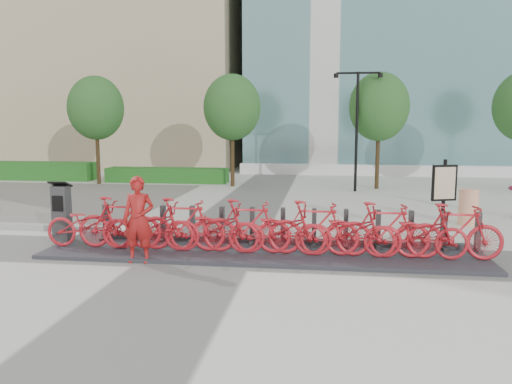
# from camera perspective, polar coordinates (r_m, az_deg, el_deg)

# --- Properties ---
(ground) EXTENTS (120.00, 120.00, 0.00)m
(ground) POSITION_cam_1_polar(r_m,az_deg,el_deg) (11.19, -6.16, -7.05)
(ground) COLOR beige
(hedge_a) EXTENTS (10.00, 1.40, 0.90)m
(hedge_a) POSITION_cam_1_polar(r_m,az_deg,el_deg) (29.29, -26.96, 2.23)
(hedge_a) COLOR #225D1F
(hedge_a) RESTS_ON ground
(hedge_b) EXTENTS (6.00, 1.20, 0.70)m
(hedge_b) POSITION_cam_1_polar(r_m,az_deg,el_deg) (25.02, -10.11, 1.92)
(hedge_b) COLOR #225D1F
(hedge_b) RESTS_ON ground
(tree_0) EXTENTS (2.60, 2.60, 5.10)m
(tree_0) POSITION_cam_1_polar(r_m,az_deg,el_deg) (24.89, -17.83, 9.11)
(tree_0) COLOR black
(tree_0) RESTS_ON ground
(tree_1) EXTENTS (2.60, 2.60, 5.10)m
(tree_1) POSITION_cam_1_polar(r_m,az_deg,el_deg) (22.88, -2.74, 9.62)
(tree_1) COLOR black
(tree_1) RESTS_ON ground
(tree_2) EXTENTS (2.60, 2.60, 5.10)m
(tree_2) POSITION_cam_1_polar(r_m,az_deg,el_deg) (22.64, 13.89, 9.42)
(tree_2) COLOR black
(tree_2) RESTS_ON ground
(streetlamp) EXTENTS (2.00, 0.20, 5.00)m
(streetlamp) POSITION_cam_1_polar(r_m,az_deg,el_deg) (21.54, 11.47, 8.37)
(streetlamp) COLOR black
(streetlamp) RESTS_ON ground
(dock_pad) EXTENTS (9.60, 2.40, 0.08)m
(dock_pad) POSITION_cam_1_polar(r_m,az_deg,el_deg) (11.24, 0.71, -6.73)
(dock_pad) COLOR #2F2F37
(dock_pad) RESTS_ON ground
(dock_rail_posts) EXTENTS (8.74, 0.50, 0.85)m
(dock_rail_posts) POSITION_cam_1_polar(r_m,az_deg,el_deg) (11.55, 3.07, -3.97)
(dock_rail_posts) COLOR #333335
(dock_rail_posts) RESTS_ON dock_pad
(bike_0) EXTENTS (2.00, 0.70, 1.05)m
(bike_0) POSITION_cam_1_polar(r_m,az_deg,el_deg) (11.89, -18.54, -3.53)
(bike_0) COLOR red
(bike_0) RESTS_ON dock_pad
(bike_1) EXTENTS (1.94, 0.55, 1.17)m
(bike_1) POSITION_cam_1_polar(r_m,az_deg,el_deg) (11.58, -15.35, -3.40)
(bike_1) COLOR red
(bike_1) RESTS_ON dock_pad
(bike_2) EXTENTS (2.00, 0.70, 1.05)m
(bike_2) POSITION_cam_1_polar(r_m,az_deg,el_deg) (11.33, -11.98, -3.83)
(bike_2) COLOR red
(bike_2) RESTS_ON dock_pad
(bike_3) EXTENTS (1.94, 0.55, 1.17)m
(bike_3) POSITION_cam_1_polar(r_m,az_deg,el_deg) (11.10, -8.48, -3.68)
(bike_3) COLOR red
(bike_3) RESTS_ON dock_pad
(bike_4) EXTENTS (2.00, 0.70, 1.05)m
(bike_4) POSITION_cam_1_polar(r_m,az_deg,el_deg) (10.94, -4.84, -4.11)
(bike_4) COLOR red
(bike_4) RESTS_ON dock_pad
(bike_5) EXTENTS (1.94, 0.55, 1.17)m
(bike_5) POSITION_cam_1_polar(r_m,az_deg,el_deg) (10.80, -1.10, -3.93)
(bike_5) COLOR red
(bike_5) RESTS_ON dock_pad
(bike_6) EXTENTS (2.00, 0.70, 1.05)m
(bike_6) POSITION_cam_1_polar(r_m,az_deg,el_deg) (10.72, 2.72, -4.33)
(bike_6) COLOR red
(bike_6) RESTS_ON dock_pad
(bike_7) EXTENTS (1.94, 0.55, 1.17)m
(bike_7) POSITION_cam_1_polar(r_m,az_deg,el_deg) (10.68, 6.58, -4.11)
(bike_7) COLOR red
(bike_7) RESTS_ON dock_pad
(bike_8) EXTENTS (2.00, 0.70, 1.05)m
(bike_8) POSITION_cam_1_polar(r_m,az_deg,el_deg) (10.70, 10.45, -4.48)
(bike_8) COLOR red
(bike_8) RESTS_ON dock_pad
(bike_9) EXTENTS (1.94, 0.55, 1.17)m
(bike_9) POSITION_cam_1_polar(r_m,az_deg,el_deg) (10.75, 14.30, -4.22)
(bike_9) COLOR red
(bike_9) RESTS_ON dock_pad
(bike_10) EXTENTS (2.00, 0.70, 1.05)m
(bike_10) POSITION_cam_1_polar(r_m,az_deg,el_deg) (10.87, 18.07, -4.55)
(bike_10) COLOR red
(bike_10) RESTS_ON dock_pad
(bike_11) EXTENTS (1.94, 0.55, 1.17)m
(bike_11) POSITION_cam_1_polar(r_m,az_deg,el_deg) (11.01, 21.78, -4.26)
(bike_11) COLOR red
(bike_11) RESTS_ON dock_pad
(kiosk) EXTENTS (0.45, 0.38, 1.44)m
(kiosk) POSITION_cam_1_polar(r_m,az_deg,el_deg) (12.79, -21.33, -2.13)
(kiosk) COLOR #333335
(kiosk) RESTS_ON dock_pad
(worker_red) EXTENTS (0.69, 0.48, 1.80)m
(worker_red) POSITION_cam_1_polar(r_m,az_deg,el_deg) (10.57, -13.29, -3.09)
(worker_red) COLOR maroon
(worker_red) RESTS_ON ground
(construction_barrel) EXTENTS (0.63, 0.63, 1.03)m
(construction_barrel) POSITION_cam_1_polar(r_m,az_deg,el_deg) (15.38, 23.09, -1.61)
(construction_barrel) COLOR orange
(construction_barrel) RESTS_ON ground
(map_sign) EXTENTS (0.64, 0.31, 1.98)m
(map_sign) POSITION_cam_1_polar(r_m,az_deg,el_deg) (13.28, 20.71, 0.62)
(map_sign) COLOR black
(map_sign) RESTS_ON ground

